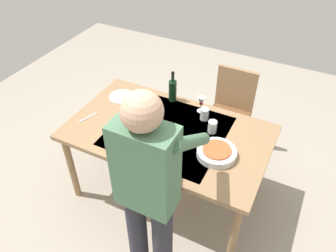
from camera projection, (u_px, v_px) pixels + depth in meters
The scene contains 15 objects.
ground_plane at pixel (168, 191), 3.25m from camera, with size 6.00×6.00×0.00m, color #9E9384.
dining_table at pixel (168, 137), 2.80m from camera, with size 1.65×0.97×0.77m.
chair_near at pixel (231, 107), 3.41m from camera, with size 0.40×0.40×0.91m.
person_server at pixel (148, 190), 2.03m from camera, with size 0.42×0.61×1.69m.
wine_bottle at pixel (173, 90), 3.01m from camera, with size 0.07×0.07×0.30m.
wine_glass_left at pixel (150, 141), 2.50m from camera, with size 0.07×0.07×0.15m.
wine_glass_right at pixel (201, 102), 2.89m from camera, with size 0.07×0.07×0.15m.
water_cup_near_left at pixel (205, 114), 2.83m from camera, with size 0.07×0.07×0.11m, color silver.
water_cup_near_right at pixel (212, 127), 2.71m from camera, with size 0.07×0.07×0.11m, color silver.
water_cup_far_left at pixel (116, 140), 2.58m from camera, with size 0.07×0.07×0.11m, color silver.
serving_bowl_pasta at pixel (217, 152), 2.51m from camera, with size 0.30×0.30×0.07m.
side_bowl_salad at pixel (142, 123), 2.77m from camera, with size 0.18×0.18×0.07m.
dinner_plate_near at pixel (122, 97), 3.11m from camera, with size 0.23×0.23×0.01m, color silver.
table_knife at pixel (114, 123), 2.82m from camera, with size 0.01×0.20×0.01m, color silver.
table_fork at pixel (88, 117), 2.89m from camera, with size 0.01×0.18×0.01m, color silver.
Camera 1 is at (-0.94, 1.86, 2.57)m, focal length 35.81 mm.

